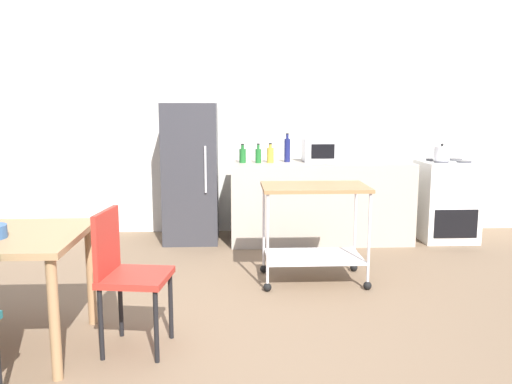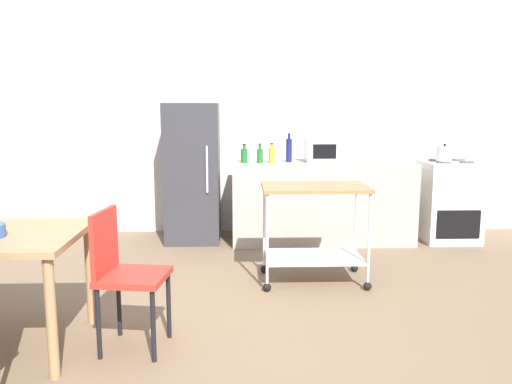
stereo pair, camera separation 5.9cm
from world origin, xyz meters
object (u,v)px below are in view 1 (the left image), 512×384
at_px(bottle_wine, 258,155).
at_px(kettle, 442,153).
at_px(bottle_hot_sauce, 287,150).
at_px(microwave, 324,150).
at_px(stove_oven, 446,201).
at_px(refrigerator, 191,173).
at_px(bottle_soy_sauce, 270,155).
at_px(chair_red, 126,269).
at_px(kitchen_cart, 314,217).
at_px(bottle_olive_oil, 243,155).

relative_size(bottle_wine, kettle, 0.89).
height_order(bottle_hot_sauce, microwave, bottle_hot_sauce).
xyz_separation_m(stove_oven, bottle_wine, (-2.15, -0.05, 0.53)).
xyz_separation_m(refrigerator, microwave, (1.49, -0.02, 0.25)).
distance_m(bottle_wine, microwave, 0.75).
bearing_deg(bottle_wine, bottle_soy_sauce, 7.39).
bearing_deg(bottle_soy_sauce, chair_red, -112.74).
bearing_deg(kitchen_cart, bottle_hot_sauce, 93.49).
xyz_separation_m(stove_oven, microwave, (-1.41, 0.06, 0.58)).
bearing_deg(refrigerator, stove_oven, -1.60).
relative_size(kitchen_cart, bottle_wine, 4.27).
xyz_separation_m(refrigerator, bottle_wine, (0.75, -0.13, 0.21)).
bearing_deg(bottle_hot_sauce, chair_red, -115.66).
xyz_separation_m(chair_red, kitchen_cart, (1.37, 1.25, 0.05)).
distance_m(bottle_wine, kettle, 2.03).
bearing_deg(bottle_wine, chair_red, -110.34).
xyz_separation_m(refrigerator, bottle_hot_sauce, (1.08, -0.04, 0.26)).
height_order(bottle_hot_sauce, kettle, bottle_hot_sauce).
bearing_deg(kettle, refrigerator, 176.30).
relative_size(bottle_soy_sauce, bottle_hot_sauce, 0.68).
distance_m(stove_oven, refrigerator, 2.92).
bearing_deg(bottle_soy_sauce, kitchen_cart, -78.27).
distance_m(refrigerator, bottle_olive_oil, 0.63).
bearing_deg(bottle_soy_sauce, bottle_olive_oil, 178.51).
xyz_separation_m(chair_red, bottle_olive_oil, (0.79, 2.61, 0.47)).
height_order(stove_oven, refrigerator, refrigerator).
bearing_deg(chair_red, microwave, -24.00).
bearing_deg(microwave, kettle, -6.90).
xyz_separation_m(chair_red, kettle, (2.99, 2.54, 0.48)).
distance_m(kitchen_cart, bottle_hot_sauce, 1.51).
bearing_deg(bottle_olive_oil, chair_red, -106.78).
bearing_deg(stove_oven, kettle, -140.33).
xyz_separation_m(bottle_wine, bottle_soy_sauce, (0.13, 0.02, 0.00)).
bearing_deg(bottle_wine, stove_oven, 1.42).
bearing_deg(kettle, bottle_hot_sauce, 175.41).
height_order(microwave, kettle, microwave).
xyz_separation_m(kitchen_cart, bottle_hot_sauce, (-0.09, 1.43, 0.46)).
bearing_deg(microwave, bottle_olive_oil, -174.67).
distance_m(bottle_olive_oil, kettle, 2.20).
bearing_deg(bottle_olive_oil, bottle_hot_sauce, 7.54).
height_order(chair_red, bottle_soy_sauce, bottle_soy_sauce).
relative_size(chair_red, bottle_olive_oil, 4.24).
height_order(bottle_olive_oil, kettle, same).
xyz_separation_m(bottle_wine, microwave, (0.74, 0.11, 0.05)).
bearing_deg(refrigerator, bottle_wine, -10.14).
height_order(bottle_wine, bottle_hot_sauce, bottle_hot_sauce).
xyz_separation_m(refrigerator, kettle, (2.78, -0.18, 0.23)).
relative_size(stove_oven, bottle_soy_sauce, 4.26).
bearing_deg(refrigerator, microwave, -0.92).
height_order(chair_red, bottle_olive_oil, bottle_olive_oil).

